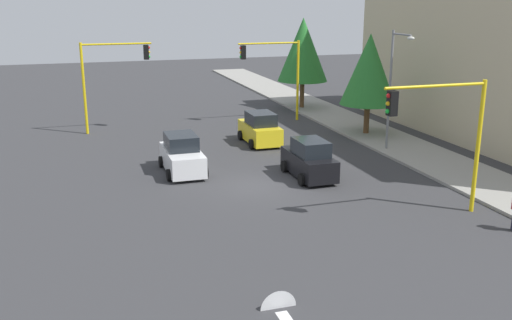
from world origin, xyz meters
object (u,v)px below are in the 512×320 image
(traffic_signal_far_left, at_px, (275,65))
(traffic_signal_near_left, at_px, (442,122))
(car_black, at_px, (309,160))
(car_white, at_px, (182,155))
(tree_roadside_mid, at_px, (369,69))
(street_lamp_curbside, at_px, (394,78))
(car_yellow, at_px, (260,129))
(traffic_signal_far_right, at_px, (110,69))
(tree_roadside_far, at_px, (303,50))

(traffic_signal_far_left, relative_size, traffic_signal_near_left, 1.04)
(car_black, distance_m, car_white, 6.55)
(tree_roadside_mid, bearing_deg, traffic_signal_near_left, -17.14)
(street_lamp_curbside, bearing_deg, car_white, -88.93)
(street_lamp_curbside, height_order, car_yellow, street_lamp_curbside)
(traffic_signal_far_left, height_order, traffic_signal_near_left, traffic_signal_far_left)
(traffic_signal_near_left, xyz_separation_m, tree_roadside_mid, (-14.00, 4.32, 0.37))
(traffic_signal_far_right, height_order, street_lamp_curbside, street_lamp_curbside)
(tree_roadside_far, height_order, car_yellow, tree_roadside_far)
(traffic_signal_far_right, distance_m, tree_roadside_mid, 16.85)
(traffic_signal_far_right, bearing_deg, car_yellow, 54.33)
(traffic_signal_far_right, relative_size, street_lamp_curbside, 0.86)
(traffic_signal_far_left, bearing_deg, traffic_signal_far_right, -90.00)
(tree_roadside_mid, xyz_separation_m, car_white, (4.62, -13.10, -3.42))
(traffic_signal_far_left, distance_m, tree_roadside_mid, 7.38)
(street_lamp_curbside, height_order, tree_roadside_mid, street_lamp_curbside)
(traffic_signal_far_left, distance_m, car_black, 14.16)
(street_lamp_curbside, relative_size, car_white, 1.72)
(tree_roadside_mid, distance_m, car_black, 10.93)
(tree_roadside_mid, bearing_deg, traffic_signal_far_left, -144.47)
(street_lamp_curbside, height_order, tree_roadside_far, tree_roadside_far)
(traffic_signal_near_left, distance_m, street_lamp_curbside, 10.24)
(tree_roadside_far, xyz_separation_m, car_yellow, (10.02, -6.86, -3.87))
(tree_roadside_mid, xyz_separation_m, car_yellow, (0.02, -7.36, -3.42))
(traffic_signal_far_right, xyz_separation_m, street_lamp_curbside, (10.39, 14.94, 0.13))
(car_black, bearing_deg, traffic_signal_far_right, -147.64)
(street_lamp_curbside, relative_size, car_black, 1.81)
(car_yellow, bearing_deg, traffic_signal_far_right, -125.67)
(street_lamp_curbside, xyz_separation_m, car_black, (3.09, -6.41, -3.45))
(street_lamp_curbside, distance_m, tree_roadside_mid, 4.46)
(street_lamp_curbside, bearing_deg, car_black, -64.27)
(traffic_signal_far_right, relative_size, tree_roadside_far, 0.82)
(street_lamp_curbside, bearing_deg, car_yellow, -123.68)
(tree_roadside_mid, height_order, car_black, tree_roadside_mid)
(car_yellow, bearing_deg, tree_roadside_mid, 90.15)
(traffic_signal_near_left, bearing_deg, traffic_signal_far_left, 179.90)
(tree_roadside_far, relative_size, car_white, 1.79)
(car_white, bearing_deg, tree_roadside_far, 139.24)
(tree_roadside_far, distance_m, car_white, 19.69)
(street_lamp_curbside, height_order, car_white, street_lamp_curbside)
(traffic_signal_far_left, xyz_separation_m, traffic_signal_near_left, (20.00, -0.03, -0.14))
(street_lamp_curbside, bearing_deg, tree_roadside_mid, 169.67)
(car_yellow, bearing_deg, car_black, 1.16)
(car_black, height_order, car_white, same)
(traffic_signal_near_left, distance_m, car_white, 13.21)
(traffic_signal_near_left, height_order, car_black, traffic_signal_near_left)
(traffic_signal_far_left, xyz_separation_m, car_white, (10.62, -8.82, -3.20))
(tree_roadside_mid, bearing_deg, street_lamp_curbside, -10.33)
(street_lamp_curbside, relative_size, car_yellow, 1.80)
(tree_roadside_mid, relative_size, car_black, 1.71)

